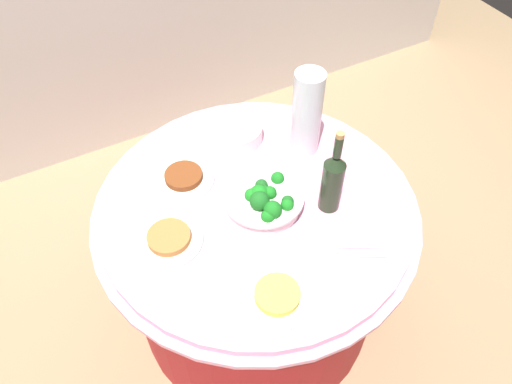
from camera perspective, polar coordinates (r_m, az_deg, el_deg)
ground_plane at (r=2.35m, az=0.00°, el=-12.80°), size 6.00×6.00×0.00m
buffet_table at (r=2.02m, az=0.00°, el=-7.75°), size 1.16×1.16×0.74m
broccoli_bowl at (r=1.68m, az=0.91°, el=-0.87°), size 0.28×0.28×0.12m
plate_stack at (r=1.93m, az=-2.39°, el=6.88°), size 0.21×0.21×0.07m
wine_bottle at (r=1.64m, az=8.81°, el=1.35°), size 0.07×0.07×0.34m
decorative_fruit_vase at (r=1.83m, az=5.84°, el=8.62°), size 0.11×0.11×0.34m
serving_tongs at (r=1.63m, az=11.79°, el=-6.77°), size 0.16×0.11×0.01m
food_plate_peanuts at (r=1.64m, az=-9.97°, el=-5.34°), size 0.22×0.22×0.04m
food_plate_stir_fry at (r=1.81m, az=-8.32°, el=1.63°), size 0.22×0.22×0.04m
food_plate_fried_egg at (r=1.50m, az=2.47°, el=-11.89°), size 0.22×0.22×0.04m
label_placard_front at (r=1.80m, az=8.89°, el=1.94°), size 0.05×0.02×0.05m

